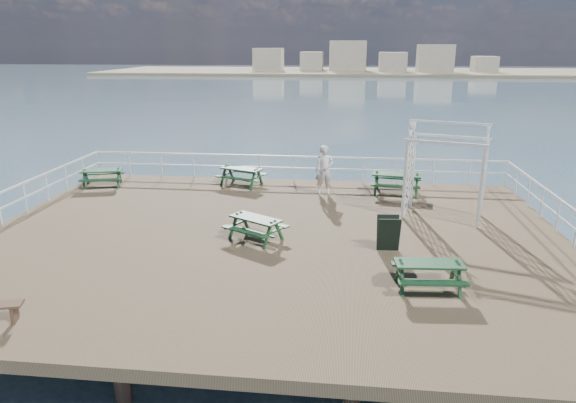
# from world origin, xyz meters

# --- Properties ---
(ground) EXTENTS (18.00, 14.00, 0.30)m
(ground) POSITION_xyz_m (0.00, 0.00, -0.15)
(ground) COLOR brown
(ground) RESTS_ON ground
(sea_backdrop) EXTENTS (300.00, 300.00, 9.20)m
(sea_backdrop) POSITION_xyz_m (12.54, 134.07, -0.51)
(sea_backdrop) COLOR #415A6D
(sea_backdrop) RESTS_ON ground
(railing) EXTENTS (17.77, 13.76, 1.10)m
(railing) POSITION_xyz_m (-0.07, 2.57, 0.87)
(railing) COLOR white
(railing) RESTS_ON ground
(picnic_table_a) EXTENTS (1.90, 1.68, 0.78)m
(picnic_table_a) POSITION_xyz_m (-7.80, 5.01, 0.50)
(picnic_table_a) COLOR #14381C
(picnic_table_a) RESTS_ON ground
(picnic_table_b) EXTENTS (2.10, 1.91, 0.84)m
(picnic_table_b) POSITION_xyz_m (-2.07, 5.80, 0.54)
(picnic_table_b) COLOR #14381C
(picnic_table_b) RESTS_ON ground
(picnic_table_c) EXTENTS (2.06, 1.76, 0.91)m
(picnic_table_c) POSITION_xyz_m (4.24, 5.25, 0.58)
(picnic_table_c) COLOR #14381C
(picnic_table_c) RESTS_ON ground
(picnic_table_d) EXTENTS (2.04, 1.92, 0.78)m
(picnic_table_d) POSITION_xyz_m (-0.40, -0.31, 0.50)
(picnic_table_d) COLOR #14381C
(picnic_table_d) RESTS_ON ground
(picnic_table_e) EXTENTS (1.69, 1.40, 0.78)m
(picnic_table_e) POSITION_xyz_m (4.27, -3.10, 0.50)
(picnic_table_e) COLOR #14381C
(picnic_table_e) RESTS_ON ground
(trellis_arbor) EXTENTS (2.92, 2.13, 3.25)m
(trellis_arbor) POSITION_xyz_m (5.55, 2.53, 1.44)
(trellis_arbor) COLOR white
(trellis_arbor) RESTS_ON ground
(sandwich_board) EXTENTS (0.66, 0.51, 1.03)m
(sandwich_board) POSITION_xyz_m (3.49, -0.75, 0.50)
(sandwich_board) COLOR black
(sandwich_board) RESTS_ON ground
(person) EXTENTS (0.79, 0.60, 1.94)m
(person) POSITION_xyz_m (1.41, 4.84, 0.97)
(person) COLOR silver
(person) RESTS_ON ground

